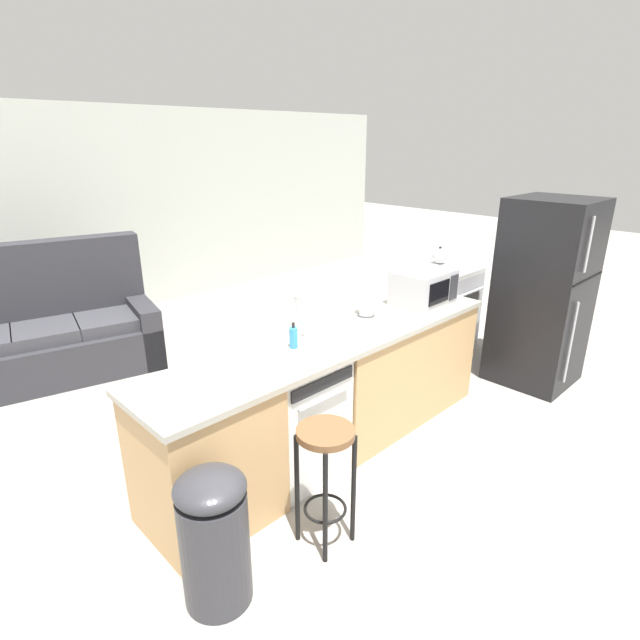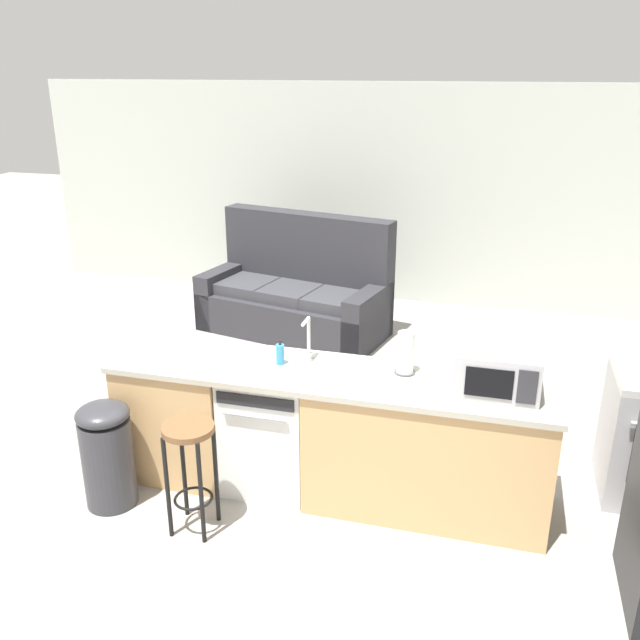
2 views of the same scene
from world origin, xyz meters
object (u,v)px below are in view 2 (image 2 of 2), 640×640
at_px(bar_stool, 190,455).
at_px(trash_bin, 107,453).
at_px(dishwasher, 271,429).
at_px(microwave, 498,371).
at_px(couch, 298,295).
at_px(paper_towel_roll, 406,353).
at_px(soap_bottle, 280,354).

height_order(bar_stool, trash_bin, same).
height_order(dishwasher, bar_stool, dishwasher).
height_order(microwave, couch, couch).
distance_m(paper_towel_roll, soap_bottle, 0.83).
bearing_deg(microwave, dishwasher, 179.95).
relative_size(microwave, couch, 0.23).
height_order(paper_towel_roll, soap_bottle, paper_towel_roll).
height_order(soap_bottle, trash_bin, soap_bottle).
relative_size(trash_bin, couch, 0.34).
relative_size(paper_towel_roll, bar_stool, 0.38).
relative_size(paper_towel_roll, soap_bottle, 1.60).
bearing_deg(microwave, bar_stool, -160.64).
relative_size(paper_towel_roll, couch, 0.13).
xyz_separation_m(paper_towel_roll, couch, (-1.57, 2.75, -0.64)).
xyz_separation_m(paper_towel_roll, soap_bottle, (-0.82, -0.08, -0.07)).
distance_m(dishwasher, bar_stool, 0.71).
distance_m(trash_bin, couch, 3.41).
height_order(trash_bin, couch, couch).
xyz_separation_m(paper_towel_roll, trash_bin, (-1.85, -0.64, -0.66)).
distance_m(bar_stool, trash_bin, 0.68).
bearing_deg(bar_stool, dishwasher, 63.71).
relative_size(dishwasher, trash_bin, 1.14).
bearing_deg(paper_towel_roll, microwave, -12.25).
bearing_deg(bar_stool, paper_towel_roll, 32.10).
xyz_separation_m(microwave, soap_bottle, (-1.40, 0.05, -0.07)).
bearing_deg(microwave, soap_bottle, 178.15).
bearing_deg(dishwasher, microwave, -0.05).
xyz_separation_m(dishwasher, microwave, (1.47, -0.00, 0.62)).
relative_size(dishwasher, microwave, 1.68).
xyz_separation_m(dishwasher, bar_stool, (-0.31, -0.62, 0.11)).
distance_m(microwave, soap_bottle, 1.41).
distance_m(paper_towel_roll, couch, 3.23).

